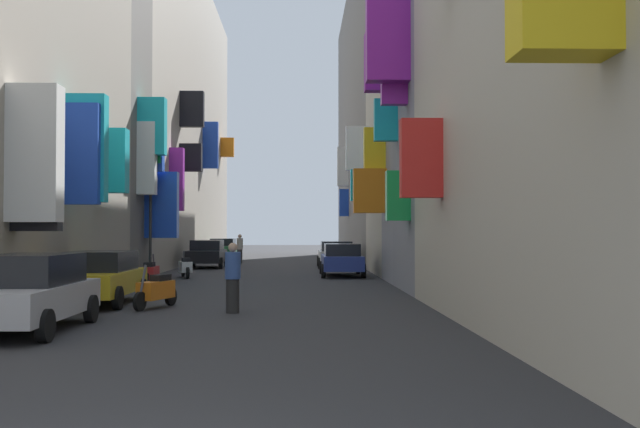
{
  "coord_description": "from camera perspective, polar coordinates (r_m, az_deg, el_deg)",
  "views": [
    {
      "loc": [
        1.63,
        -4.54,
        1.97
      ],
      "look_at": [
        2.35,
        22.57,
        2.62
      ],
      "focal_mm": 40.48,
      "sensor_mm": 36.0,
      "label": 1
    }
  ],
  "objects": [
    {
      "name": "ground_plane",
      "position": [
        34.63,
        -4.23,
        -4.64
      ],
      "size": [
        140.0,
        140.0,
        0.0
      ],
      "primitive_type": "plane",
      "color": "#2D2D30"
    },
    {
      "name": "building_left_mid_a",
      "position": [
        32.65,
        -19.06,
        13.29
      ],
      "size": [
        7.37,
        3.96,
        20.55
      ],
      "color": "slate",
      "rests_on": "ground"
    },
    {
      "name": "building_left_mid_b",
      "position": [
        49.86,
        -12.74,
        7.56
      ],
      "size": [
        7.29,
        32.45,
        19.39
      ],
      "color": "#B2A899",
      "rests_on": "ground"
    },
    {
      "name": "building_right_mid_a",
      "position": [
        25.7,
        13.31,
        15.33
      ],
      "size": [
        7.34,
        5.11,
        18.72
      ],
      "color": "gray",
      "rests_on": "ground"
    },
    {
      "name": "building_right_mid_b",
      "position": [
        29.28,
        11.13,
        8.3
      ],
      "size": [
        7.3,
        3.62,
        13.8
      ],
      "color": "gray",
      "rests_on": "ground"
    },
    {
      "name": "building_right_mid_c",
      "position": [
        34.83,
        9.17,
        9.7
      ],
      "size": [
        7.13,
        7.24,
        17.33
      ],
      "color": "#BCB29E",
      "rests_on": "ground"
    },
    {
      "name": "building_right_far",
      "position": [
        51.84,
        5.6,
        7.14
      ],
      "size": [
        6.78,
        27.33,
        19.31
      ],
      "color": "slate",
      "rests_on": "ground"
    },
    {
      "name": "parked_car_green",
      "position": [
        49.68,
        -7.68,
        -2.74
      ],
      "size": [
        1.93,
        4.24,
        1.48
      ],
      "color": "#236638",
      "rests_on": "ground"
    },
    {
      "name": "parked_car_black",
      "position": [
        39.69,
        -8.93,
        -3.09
      ],
      "size": [
        1.99,
        3.91,
        1.49
      ],
      "color": "black",
      "rests_on": "ground"
    },
    {
      "name": "parked_car_white",
      "position": [
        39.19,
        1.28,
        -3.16
      ],
      "size": [
        2.0,
        4.45,
        1.43
      ],
      "color": "white",
      "rests_on": "ground"
    },
    {
      "name": "parked_car_blue",
      "position": [
        31.83,
        1.72,
        -3.57
      ],
      "size": [
        1.87,
        4.45,
        1.43
      ],
      "color": "navy",
      "rests_on": "ground"
    },
    {
      "name": "parked_car_silver",
      "position": [
        15.38,
        -22.09,
        -5.69
      ],
      "size": [
        1.89,
        4.21,
        1.52
      ],
      "color": "#B7B7BC",
      "rests_on": "ground"
    },
    {
      "name": "parked_car_yellow",
      "position": [
        20.45,
        -17.14,
        -4.73
      ],
      "size": [
        1.97,
        4.2,
        1.43
      ],
      "color": "gold",
      "rests_on": "ground"
    },
    {
      "name": "scooter_red",
      "position": [
        27.06,
        -13.25,
        -4.54
      ],
      "size": [
        0.44,
        1.83,
        1.13
      ],
      "color": "red",
      "rests_on": "ground"
    },
    {
      "name": "scooter_white",
      "position": [
        31.19,
        -10.59,
        -4.13
      ],
      "size": [
        0.76,
        1.9,
        1.13
      ],
      "color": "silver",
      "rests_on": "ground"
    },
    {
      "name": "scooter_orange",
      "position": [
        19.03,
        -12.82,
        -5.89
      ],
      "size": [
        0.82,
        1.9,
        1.13
      ],
      "color": "orange",
      "rests_on": "ground"
    },
    {
      "name": "pedestrian_crossing",
      "position": [
        44.26,
        -6.36,
        -2.76
      ],
      "size": [
        0.52,
        0.52,
        1.79
      ],
      "color": "#383838",
      "rests_on": "ground"
    },
    {
      "name": "pedestrian_near_left",
      "position": [
        17.58,
        -6.92,
        -5.04
      ],
      "size": [
        0.49,
        0.49,
        1.69
      ],
      "color": "#252525",
      "rests_on": "ground"
    },
    {
      "name": "traffic_light_near_corner",
      "position": [
        30.83,
        -13.26,
        0.48
      ],
      "size": [
        0.26,
        0.34,
        4.34
      ],
      "color": "#2D2D2D",
      "rests_on": "ground"
    }
  ]
}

